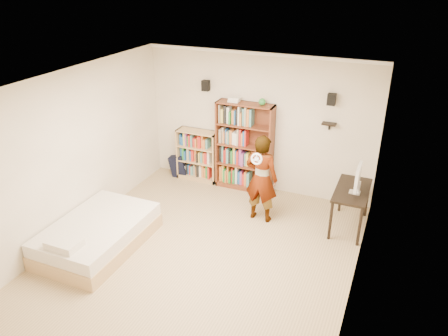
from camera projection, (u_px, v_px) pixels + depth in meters
The scene contains 14 objects.
ground at pixel (203, 253), 6.85m from camera, with size 4.50×5.00×0.01m, color tan.
room_shell at pixel (201, 150), 6.10m from camera, with size 4.52×5.02×2.71m.
crown_molding at pixel (199, 86), 5.71m from camera, with size 4.50×5.00×0.06m.
speaker_left at pixel (206, 86), 8.37m from camera, with size 0.14×0.12×0.20m, color black.
speaker_right at pixel (332, 99), 7.52m from camera, with size 0.14×0.12×0.20m, color black.
wall_shelf at pixel (329, 124), 7.72m from camera, with size 0.25×0.16×0.03m, color black.
tall_bookshelf at pixel (244, 147), 8.49m from camera, with size 1.11×0.33×1.76m, color brown, non-canonical shape.
low_bookshelf at pixel (198, 155), 9.01m from camera, with size 0.85×0.32×1.07m, color tan, non-canonical shape.
computer_desk at pixel (350, 208), 7.38m from camera, with size 0.54×1.07×0.73m, color black, non-canonical shape.
imac at pixel (356, 180), 7.02m from camera, with size 0.10×0.48×0.48m, color silver, non-canonical shape.
daybed at pixel (98, 231), 6.90m from camera, with size 1.23×1.89×0.56m, color silver, non-canonical shape.
person at pixel (261, 179), 7.45m from camera, with size 0.58×0.38×1.58m, color black.
wii_wheel at pixel (257, 159), 7.00m from camera, with size 0.20×0.20×0.03m, color silver.
navy_bag at pixel (178, 166), 9.24m from camera, with size 0.35×0.23×0.48m, color black, non-canonical shape.
Camera 1 is at (2.51, -5.05, 4.12)m, focal length 35.00 mm.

